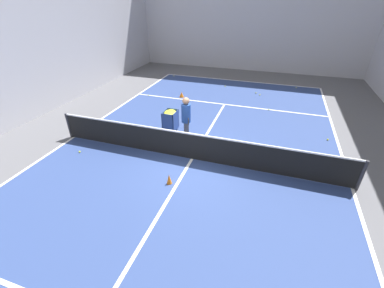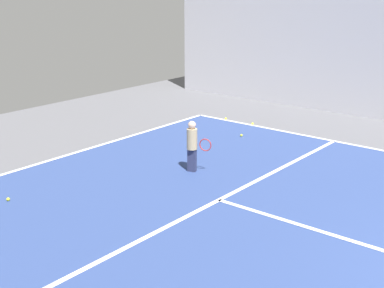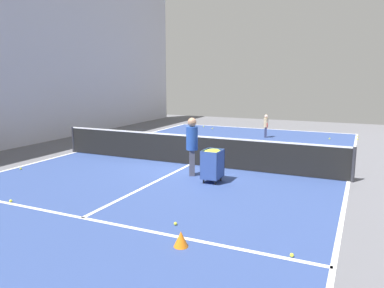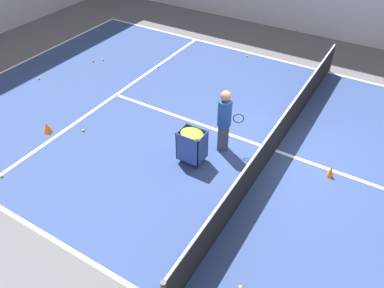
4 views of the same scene
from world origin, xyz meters
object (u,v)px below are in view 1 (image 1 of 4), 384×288
object	(u,v)px
training_cone_0	(169,179)
training_cone_1	(182,94)
ball_cart	(170,117)
tennis_net	(192,146)
coach_at_net	(186,116)

from	to	relation	value
training_cone_0	training_cone_1	bearing A→B (deg)	107.48
training_cone_0	training_cone_1	xyz separation A→B (m)	(-2.32, 7.37, -0.02)
ball_cart	training_cone_1	bearing A→B (deg)	104.17
ball_cart	training_cone_0	size ratio (longest dim) A/B	2.87
tennis_net	training_cone_0	bearing A→B (deg)	-99.06
ball_cart	training_cone_0	bearing A→B (deg)	-68.40
training_cone_1	tennis_net	bearing A→B (deg)	-66.38
tennis_net	coach_at_net	size ratio (longest dim) A/B	5.87
tennis_net	training_cone_1	distance (m)	6.40
training_cone_0	ball_cart	bearing A→B (deg)	111.60
coach_at_net	training_cone_0	distance (m)	2.92
coach_at_net	training_cone_1	distance (m)	5.06
coach_at_net	ball_cart	xyz separation A→B (m)	(-0.86, 0.44, -0.35)
coach_at_net	training_cone_1	bearing A→B (deg)	177.56
coach_at_net	training_cone_0	world-z (taller)	coach_at_net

